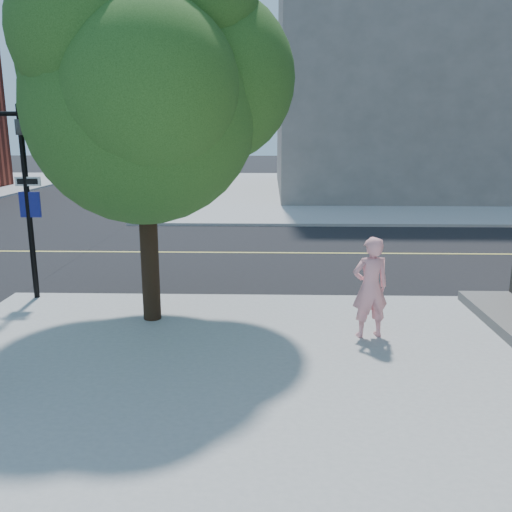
{
  "coord_description": "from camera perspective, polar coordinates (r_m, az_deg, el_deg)",
  "views": [
    {
      "loc": [
        4.49,
        -10.82,
        3.51
      ],
      "look_at": [
        4.24,
        -1.41,
        1.3
      ],
      "focal_mm": 37.21,
      "sensor_mm": 36.0,
      "label": 1
    }
  ],
  "objects": [
    {
      "name": "road_ew",
      "position": [
        16.35,
        -14.45,
        0.41
      ],
      "size": [
        140.0,
        9.0,
        0.01
      ],
      "primitive_type": "cube",
      "color": "black",
      "rests_on": "ground"
    },
    {
      "name": "street_tree",
      "position": [
        9.58,
        -11.53,
        18.07
      ],
      "size": [
        4.95,
        4.5,
        6.57
      ],
      "rotation": [
        0.0,
        0.0,
        -0.31
      ],
      "color": "black",
      "rests_on": "sidewalk_se"
    },
    {
      "name": "filler_ne",
      "position": [
        34.36,
        18.59,
        18.6
      ],
      "size": [
        18.0,
        16.0,
        14.0
      ],
      "primitive_type": "cube",
      "color": "slate",
      "rests_on": "sidewalk_ne"
    },
    {
      "name": "man_on_phone",
      "position": [
        9.05,
        12.18,
        -3.32
      ],
      "size": [
        0.7,
        0.54,
        1.73
      ],
      "primitive_type": "imported",
      "rotation": [
        0.0,
        0.0,
        3.36
      ],
      "color": "pink",
      "rests_on": "sidewalk_se"
    },
    {
      "name": "sidewalk_ne",
      "position": [
        33.73,
        17.14,
        6.77
      ],
      "size": [
        29.0,
        25.0,
        0.12
      ],
      "primitive_type": "cube",
      "color": "#A4A4A4",
      "rests_on": "ground"
    },
    {
      "name": "ground",
      "position": [
        12.23,
        -20.13,
        -4.3
      ],
      "size": [
        140.0,
        140.0,
        0.0
      ],
      "primitive_type": "plane",
      "color": "black",
      "rests_on": "ground"
    }
  ]
}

